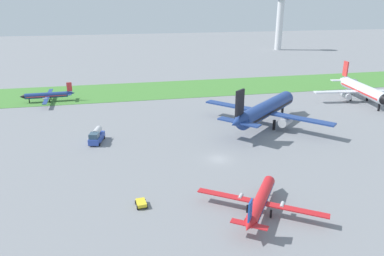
# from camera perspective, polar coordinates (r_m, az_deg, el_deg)

# --- Properties ---
(ground_plane) EXTENTS (600.00, 600.00, 0.00)m
(ground_plane) POSITION_cam_1_polar(r_m,az_deg,el_deg) (78.27, 4.20, -4.89)
(ground_plane) COLOR gray
(grass_taxiway_strip) EXTENTS (360.00, 28.00, 0.08)m
(grass_taxiway_strip) POSITION_cam_1_polar(r_m,az_deg,el_deg) (138.50, -3.36, 6.10)
(grass_taxiway_strip) COLOR #478438
(grass_taxiway_strip) RESTS_ON ground_plane
(airplane_foreground_turboprop) EXTENTS (18.02, 15.86, 6.30)m
(airplane_foreground_turboprop) POSITION_cam_1_polar(r_m,az_deg,el_deg) (59.54, 10.71, -11.15)
(airplane_foreground_turboprop) COLOR red
(airplane_foreground_turboprop) RESTS_ON ground_plane
(airplane_midfield_jet) EXTENTS (29.80, 28.93, 12.90)m
(airplane_midfield_jet) POSITION_cam_1_polar(r_m,az_deg,el_deg) (98.35, 11.47, 2.84)
(airplane_midfield_jet) COLOR navy
(airplane_midfield_jet) RESTS_ON ground_plane
(airplane_parked_jet_far) EXTENTS (32.21, 31.69, 11.40)m
(airplane_parked_jet_far) POSITION_cam_1_polar(r_m,az_deg,el_deg) (132.96, 25.20, 5.48)
(airplane_parked_jet_far) COLOR silver
(airplane_parked_jet_far) RESTS_ON ground_plane
(airplane_taxiing_turboprop) EXTENTS (17.57, 20.53, 6.15)m
(airplane_taxiing_turboprop) POSITION_cam_1_polar(r_m,az_deg,el_deg) (130.04, -21.75, 4.83)
(airplane_taxiing_turboprop) COLOR navy
(airplane_taxiing_turboprop) RESTS_ON ground_plane
(baggage_cart_near_gate) EXTENTS (1.97, 2.54, 0.90)m
(baggage_cart_near_gate) POSITION_cam_1_polar(r_m,az_deg,el_deg) (61.79, -7.99, -11.62)
(baggage_cart_near_gate) COLOR yellow
(baggage_cart_near_gate) RESTS_ON ground_plane
(fuel_truck_midfield) EXTENTS (3.84, 6.88, 3.29)m
(fuel_truck_midfield) POSITION_cam_1_polar(r_m,az_deg,el_deg) (89.32, -14.81, -1.24)
(fuel_truck_midfield) COLOR #334FB2
(fuel_truck_midfield) RESTS_ON ground_plane
(control_tower) EXTENTS (8.00, 8.00, 36.66)m
(control_tower) POSITION_cam_1_polar(r_m,az_deg,el_deg) (254.62, 13.70, 16.71)
(control_tower) COLOR silver
(control_tower) RESTS_ON ground_plane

